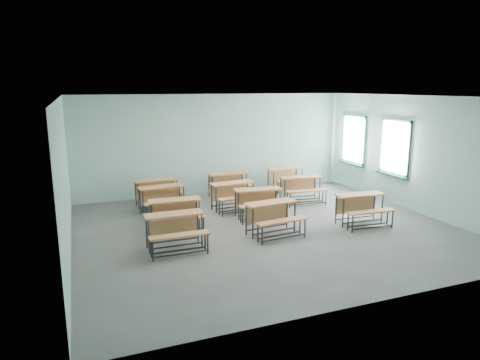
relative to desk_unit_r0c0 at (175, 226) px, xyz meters
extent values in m
cube|color=slate|center=(2.39, 0.56, -0.53)|extent=(9.00, 8.00, 0.02)
cube|color=white|center=(2.39, 0.56, 2.69)|extent=(9.00, 8.00, 0.02)
cube|color=silver|center=(2.39, 4.57, 1.08)|extent=(9.00, 0.02, 3.20)
cube|color=silver|center=(2.39, -3.45, 1.08)|extent=(9.00, 0.02, 3.20)
cube|color=silver|center=(-2.12, 0.56, 1.08)|extent=(0.02, 8.00, 3.20)
cube|color=silver|center=(6.90, 0.56, 1.08)|extent=(0.02, 8.00, 3.20)
cube|color=#194548|center=(6.86, 3.36, 0.41)|extent=(0.06, 1.20, 0.06)
cube|color=#194548|center=(6.86, 3.36, 1.95)|extent=(0.06, 1.20, 0.06)
cube|color=#194548|center=(6.86, 2.79, 1.18)|extent=(0.06, 0.06, 1.60)
cube|color=#194548|center=(6.86, 3.93, 1.18)|extent=(0.06, 0.06, 1.60)
cube|color=#194548|center=(6.86, 3.36, 1.18)|extent=(0.04, 0.04, 1.48)
cube|color=#194548|center=(6.86, 3.36, 1.18)|extent=(0.04, 1.08, 0.04)
cube|color=#194548|center=(6.82, 3.36, 0.35)|extent=(0.14, 1.28, 0.04)
cube|color=white|center=(6.88, 3.36, 1.18)|extent=(0.01, 1.08, 1.48)
cube|color=#194548|center=(6.86, 1.36, 0.41)|extent=(0.06, 1.20, 0.06)
cube|color=#194548|center=(6.86, 1.36, 1.95)|extent=(0.06, 1.20, 0.06)
cube|color=#194548|center=(6.86, 0.79, 1.18)|extent=(0.06, 0.06, 1.60)
cube|color=#194548|center=(6.86, 1.93, 1.18)|extent=(0.06, 0.06, 1.60)
cube|color=#194548|center=(6.86, 1.36, 1.18)|extent=(0.04, 0.04, 1.48)
cube|color=#194548|center=(6.86, 1.36, 1.18)|extent=(0.04, 1.08, 0.04)
cube|color=#194548|center=(6.82, 1.36, 0.35)|extent=(0.14, 1.28, 0.04)
cube|color=white|center=(6.88, 1.36, 1.18)|extent=(0.01, 1.08, 1.48)
cube|color=#CA7F49|center=(0.00, 0.11, 0.23)|extent=(1.24, 0.42, 0.04)
cube|color=#CA7F49|center=(0.00, 0.30, -0.08)|extent=(1.18, 0.03, 0.43)
cylinder|color=#343739|center=(-0.57, -0.05, -0.15)|extent=(0.04, 0.04, 0.73)
cylinder|color=#343739|center=(0.57, -0.06, -0.15)|extent=(0.04, 0.04, 0.73)
cylinder|color=#343739|center=(-0.57, 0.28, -0.15)|extent=(0.04, 0.04, 0.73)
cylinder|color=#343739|center=(0.57, 0.27, -0.15)|extent=(0.04, 0.04, 0.73)
cube|color=#343739|center=(0.00, -0.05, -0.42)|extent=(1.14, 0.04, 0.03)
cube|color=#343739|center=(0.00, 0.28, -0.42)|extent=(1.14, 0.04, 0.03)
cube|color=#CA7F49|center=(0.00, -0.38, -0.07)|extent=(1.24, 0.27, 0.04)
cylinder|color=#343739|center=(-0.57, -0.48, -0.31)|extent=(0.04, 0.04, 0.43)
cylinder|color=#343739|center=(0.57, -0.49, -0.31)|extent=(0.04, 0.04, 0.43)
cylinder|color=#343739|center=(-0.57, -0.28, -0.31)|extent=(0.04, 0.04, 0.43)
cylinder|color=#343739|center=(0.57, -0.29, -0.31)|extent=(0.04, 0.04, 0.43)
cube|color=#343739|center=(0.00, -0.48, -0.44)|extent=(1.14, 0.04, 0.03)
cube|color=#343739|center=(0.00, -0.29, -0.44)|extent=(1.14, 0.04, 0.03)
cube|color=#CA7F49|center=(2.34, 0.21, 0.23)|extent=(1.28, 0.54, 0.04)
cube|color=#CA7F49|center=(2.32, 0.40, -0.08)|extent=(1.18, 0.14, 0.43)
cylinder|color=#343739|center=(1.79, -0.01, -0.15)|extent=(0.04, 0.04, 0.73)
cylinder|color=#343739|center=(2.92, 0.10, -0.15)|extent=(0.04, 0.04, 0.73)
cylinder|color=#343739|center=(1.76, 0.32, -0.15)|extent=(0.04, 0.04, 0.73)
cylinder|color=#343739|center=(2.89, 0.43, -0.15)|extent=(0.04, 0.04, 0.73)
cube|color=#343739|center=(2.35, 0.04, -0.42)|extent=(1.14, 0.14, 0.03)
cube|color=#343739|center=(2.32, 0.37, -0.42)|extent=(1.14, 0.14, 0.03)
cube|color=#CA7F49|center=(2.39, -0.29, -0.07)|extent=(1.26, 0.38, 0.04)
cylinder|color=#343739|center=(1.83, -0.44, -0.31)|extent=(0.04, 0.04, 0.43)
cylinder|color=#343739|center=(2.96, -0.33, -0.31)|extent=(0.04, 0.04, 0.43)
cylinder|color=#343739|center=(1.81, -0.25, -0.31)|extent=(0.04, 0.04, 0.43)
cylinder|color=#343739|center=(2.94, -0.13, -0.31)|extent=(0.04, 0.04, 0.43)
cube|color=#343739|center=(2.40, -0.38, -0.44)|extent=(1.14, 0.14, 0.03)
cube|color=#343739|center=(2.38, -0.19, -0.44)|extent=(1.14, 0.14, 0.03)
cube|color=#CA7F49|center=(4.77, 0.10, 0.23)|extent=(1.26, 0.47, 0.04)
cube|color=#CA7F49|center=(4.78, 0.29, -0.08)|extent=(1.18, 0.08, 0.43)
cylinder|color=#343739|center=(4.19, -0.04, -0.15)|extent=(0.04, 0.04, 0.73)
cylinder|color=#343739|center=(5.33, -0.10, -0.15)|extent=(0.04, 0.04, 0.73)
cylinder|color=#343739|center=(4.21, 0.29, -0.15)|extent=(0.04, 0.04, 0.73)
cylinder|color=#343739|center=(5.35, 0.23, -0.15)|extent=(0.04, 0.04, 0.73)
cube|color=#343739|center=(4.76, -0.07, -0.42)|extent=(1.14, 0.09, 0.03)
cube|color=#343739|center=(4.78, 0.26, -0.42)|extent=(1.14, 0.09, 0.03)
cube|color=#CA7F49|center=(4.75, -0.40, -0.07)|extent=(1.25, 0.32, 0.04)
cylinder|color=#343739|center=(4.17, -0.47, -0.31)|extent=(0.04, 0.04, 0.43)
cylinder|color=#343739|center=(5.31, -0.53, -0.31)|extent=(0.04, 0.04, 0.43)
cylinder|color=#343739|center=(4.18, -0.27, -0.31)|extent=(0.04, 0.04, 0.43)
cylinder|color=#343739|center=(5.32, -0.33, -0.31)|extent=(0.04, 0.04, 0.43)
cube|color=#343739|center=(4.74, -0.50, -0.44)|extent=(1.14, 0.09, 0.03)
cube|color=#343739|center=(4.75, -0.30, -0.44)|extent=(1.14, 0.09, 0.03)
cube|color=#CA7F49|center=(0.27, 1.26, 0.23)|extent=(1.26, 0.48, 0.04)
cube|color=#CA7F49|center=(0.28, 1.45, -0.08)|extent=(1.18, 0.09, 0.43)
cylinder|color=#343739|center=(-0.31, 1.12, -0.15)|extent=(0.04, 0.04, 0.73)
cylinder|color=#343739|center=(0.83, 1.06, -0.15)|extent=(0.04, 0.04, 0.73)
cylinder|color=#343739|center=(-0.29, 1.45, -0.15)|extent=(0.04, 0.04, 0.73)
cylinder|color=#343739|center=(0.85, 1.39, -0.15)|extent=(0.04, 0.04, 0.73)
cube|color=#343739|center=(0.26, 1.09, -0.42)|extent=(1.14, 0.10, 0.03)
cube|color=#343739|center=(0.28, 1.42, -0.42)|extent=(1.14, 0.10, 0.03)
cube|color=#CA7F49|center=(0.24, 0.76, -0.07)|extent=(1.25, 0.33, 0.04)
cylinder|color=#343739|center=(-0.33, 0.69, -0.31)|extent=(0.04, 0.04, 0.43)
cylinder|color=#343739|center=(0.80, 0.63, -0.31)|extent=(0.04, 0.04, 0.43)
cylinder|color=#343739|center=(-0.32, 0.89, -0.31)|extent=(0.04, 0.04, 0.43)
cylinder|color=#343739|center=(0.82, 0.83, -0.31)|extent=(0.04, 0.04, 0.43)
cube|color=#343739|center=(0.24, 0.66, -0.44)|extent=(1.14, 0.10, 0.03)
cube|color=#343739|center=(0.25, 0.86, -0.44)|extent=(1.14, 0.10, 0.03)
cube|color=#CA7F49|center=(2.58, 1.54, 0.23)|extent=(1.28, 0.56, 0.04)
cube|color=#CA7F49|center=(2.60, 1.73, -0.08)|extent=(1.17, 0.16, 0.43)
cylinder|color=#343739|center=(1.99, 1.45, -0.15)|extent=(0.04, 0.04, 0.73)
cylinder|color=#343739|center=(3.12, 1.31, -0.15)|extent=(0.04, 0.04, 0.73)
cylinder|color=#343739|center=(2.03, 1.78, -0.15)|extent=(0.04, 0.04, 0.73)
cylinder|color=#343739|center=(3.16, 1.64, -0.15)|extent=(0.04, 0.04, 0.73)
cube|color=#343739|center=(2.56, 1.38, -0.42)|extent=(1.13, 0.17, 0.03)
cube|color=#343739|center=(2.60, 1.71, -0.42)|extent=(1.13, 0.17, 0.03)
cube|color=#CA7F49|center=(2.52, 1.05, -0.07)|extent=(1.26, 0.41, 0.04)
cylinder|color=#343739|center=(1.94, 1.02, -0.31)|extent=(0.04, 0.04, 0.43)
cylinder|color=#343739|center=(3.07, 0.88, -0.31)|extent=(0.04, 0.04, 0.43)
cylinder|color=#343739|center=(1.96, 1.22, -0.31)|extent=(0.04, 0.04, 0.43)
cylinder|color=#343739|center=(3.09, 1.08, -0.31)|extent=(0.04, 0.04, 0.43)
cube|color=#343739|center=(2.51, 0.95, -0.44)|extent=(1.13, 0.17, 0.03)
cube|color=#343739|center=(2.53, 1.15, -0.44)|extent=(1.13, 0.17, 0.03)
cube|color=#CA7F49|center=(0.25, 2.77, 0.23)|extent=(1.28, 0.55, 0.04)
cube|color=#CA7F49|center=(0.23, 2.96, -0.08)|extent=(1.17, 0.15, 0.43)
cylinder|color=#343739|center=(-0.30, 2.54, -0.15)|extent=(0.04, 0.04, 0.73)
cylinder|color=#343739|center=(0.84, 2.67, -0.15)|extent=(0.04, 0.04, 0.73)
cylinder|color=#343739|center=(-0.33, 2.87, -0.15)|extent=(0.04, 0.04, 0.73)
cylinder|color=#343739|center=(0.80, 3.00, -0.15)|extent=(0.04, 0.04, 0.73)
cube|color=#343739|center=(0.27, 2.61, -0.42)|extent=(1.13, 0.16, 0.03)
cube|color=#343739|center=(0.23, 2.94, -0.42)|extent=(1.13, 0.16, 0.03)
cube|color=#CA7F49|center=(0.31, 2.28, -0.07)|extent=(1.26, 0.40, 0.04)
cylinder|color=#343739|center=(-0.25, 2.12, -0.31)|extent=(0.04, 0.04, 0.43)
cylinder|color=#343739|center=(0.88, 2.25, -0.31)|extent=(0.04, 0.04, 0.43)
cylinder|color=#343739|center=(-0.27, 2.31, -0.31)|extent=(0.04, 0.04, 0.43)
cylinder|color=#343739|center=(0.86, 2.44, -0.31)|extent=(0.04, 0.04, 0.43)
cube|color=#343739|center=(0.32, 2.18, -0.44)|extent=(1.13, 0.16, 0.03)
cube|color=#343739|center=(0.30, 2.38, -0.44)|extent=(1.13, 0.16, 0.03)
cube|color=#CA7F49|center=(2.21, 2.50, 0.23)|extent=(1.27, 0.51, 0.04)
cube|color=#CA7F49|center=(2.19, 2.69, -0.08)|extent=(1.18, 0.12, 0.43)
cylinder|color=#343739|center=(1.65, 2.29, -0.15)|extent=(0.04, 0.04, 0.73)
cylinder|color=#343739|center=(2.79, 2.38, -0.15)|extent=(0.04, 0.04, 0.73)
cylinder|color=#343739|center=(1.63, 2.62, -0.15)|extent=(0.04, 0.04, 0.73)
cylinder|color=#343739|center=(2.76, 2.71, -0.15)|extent=(0.04, 0.04, 0.73)
cube|color=#343739|center=(2.22, 2.33, -0.42)|extent=(1.14, 0.12, 0.03)
cube|color=#343739|center=(2.19, 2.66, -0.42)|extent=(1.14, 0.12, 0.03)
cube|color=#CA7F49|center=(2.25, 2.00, -0.07)|extent=(1.26, 0.36, 0.04)
cylinder|color=#343739|center=(1.69, 1.86, -0.31)|extent=(0.04, 0.04, 0.43)
cylinder|color=#343739|center=(2.82, 1.95, -0.31)|extent=(0.04, 0.04, 0.43)
cylinder|color=#343739|center=(1.67, 2.06, -0.31)|extent=(0.04, 0.04, 0.43)
cylinder|color=#343739|center=(2.81, 2.15, -0.31)|extent=(0.04, 0.04, 0.43)
cube|color=#343739|center=(2.26, 1.91, -0.44)|extent=(1.14, 0.12, 0.03)
cube|color=#343739|center=(2.24, 2.10, -0.44)|extent=(1.14, 0.12, 0.03)
cube|color=#CA7F49|center=(4.41, 2.53, 0.23)|extent=(1.28, 0.53, 0.04)
cube|color=#CA7F49|center=(4.43, 2.72, -0.08)|extent=(1.18, 0.13, 0.43)
cylinder|color=#343739|center=(3.83, 2.42, -0.15)|extent=(0.04, 0.04, 0.73)
cylinder|color=#343739|center=(4.96, 2.32, -0.15)|extent=(0.04, 0.04, 0.73)
cylinder|color=#343739|center=(3.86, 2.75, -0.15)|extent=(0.04, 0.04, 0.73)
cylinder|color=#343739|center=(5.00, 2.65, -0.15)|extent=(0.04, 0.04, 0.73)
cube|color=#343739|center=(4.40, 2.37, -0.42)|extent=(1.14, 0.14, 0.03)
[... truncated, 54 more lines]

